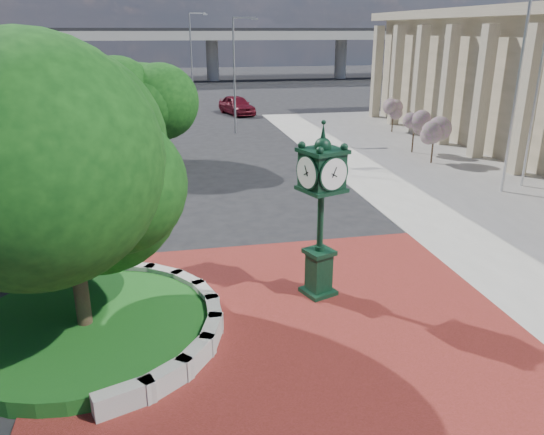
{
  "coord_description": "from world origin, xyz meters",
  "views": [
    {
      "loc": [
        -2.75,
        -12.26,
        7.3
      ],
      "look_at": [
        0.06,
        1.5,
        2.3
      ],
      "focal_mm": 35.0,
      "sensor_mm": 36.0,
      "label": 1
    }
  ],
  "objects_px": {
    "flagpole_b": "(539,78)",
    "street_lamp_far": "(193,52)",
    "flagpole_a": "(520,66)",
    "post_clock": "(321,205)",
    "street_lamp_near": "(237,67)",
    "parked_car": "(237,105)"
  },
  "relations": [
    {
      "from": "street_lamp_far",
      "to": "street_lamp_near",
      "type": "bearing_deg",
      "value": -82.43
    },
    {
      "from": "street_lamp_near",
      "to": "post_clock",
      "type": "bearing_deg",
      "value": -92.93
    },
    {
      "from": "post_clock",
      "to": "street_lamp_near",
      "type": "distance_m",
      "value": 25.87
    },
    {
      "from": "parked_car",
      "to": "flagpole_b",
      "type": "relative_size",
      "value": 0.49
    },
    {
      "from": "parked_car",
      "to": "street_lamp_near",
      "type": "xyz_separation_m",
      "value": [
        -1.2,
        -9.18,
        3.93
      ]
    },
    {
      "from": "parked_car",
      "to": "flagpole_a",
      "type": "distance_m",
      "value": 28.63
    },
    {
      "from": "parked_car",
      "to": "flagpole_b",
      "type": "xyz_separation_m",
      "value": [
        10.47,
        -26.08,
        4.35
      ]
    },
    {
      "from": "post_clock",
      "to": "street_lamp_far",
      "type": "distance_m",
      "value": 41.68
    },
    {
      "from": "flagpole_a",
      "to": "flagpole_b",
      "type": "height_order",
      "value": "flagpole_a"
    },
    {
      "from": "post_clock",
      "to": "flagpole_a",
      "type": "distance_m",
      "value": 14.4
    },
    {
      "from": "parked_car",
      "to": "post_clock",
      "type": "bearing_deg",
      "value": -109.76
    },
    {
      "from": "flagpole_b",
      "to": "street_lamp_far",
      "type": "xyz_separation_m",
      "value": [
        -13.77,
        32.75,
        -0.01
      ]
    },
    {
      "from": "flagpole_b",
      "to": "street_lamp_far",
      "type": "height_order",
      "value": "flagpole_b"
    },
    {
      "from": "flagpole_a",
      "to": "street_lamp_far",
      "type": "relative_size",
      "value": 1.27
    },
    {
      "from": "flagpole_a",
      "to": "street_lamp_far",
      "type": "distance_m",
      "value": 35.59
    },
    {
      "from": "parked_car",
      "to": "street_lamp_near",
      "type": "height_order",
      "value": "street_lamp_near"
    },
    {
      "from": "post_clock",
      "to": "parked_car",
      "type": "height_order",
      "value": "post_clock"
    },
    {
      "from": "street_lamp_near",
      "to": "street_lamp_far",
      "type": "distance_m",
      "value": 15.99
    },
    {
      "from": "flagpole_b",
      "to": "street_lamp_near",
      "type": "relative_size",
      "value": 1.25
    },
    {
      "from": "flagpole_a",
      "to": "street_lamp_near",
      "type": "height_order",
      "value": "flagpole_a"
    },
    {
      "from": "street_lamp_near",
      "to": "flagpole_b",
      "type": "bearing_deg",
      "value": -55.39
    },
    {
      "from": "post_clock",
      "to": "street_lamp_near",
      "type": "relative_size",
      "value": 0.61
    }
  ]
}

